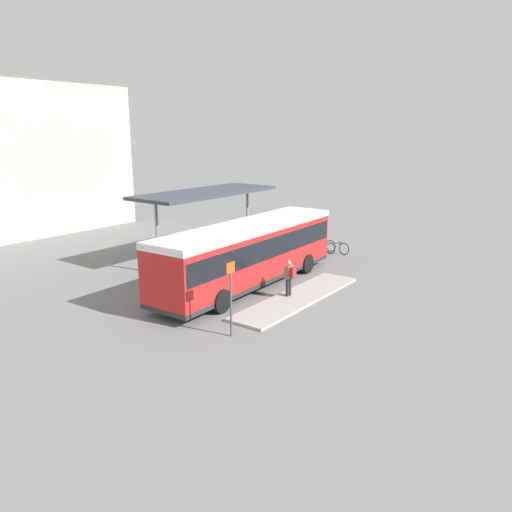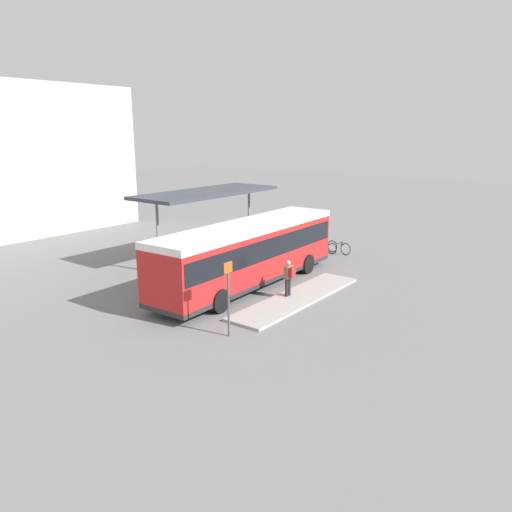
{
  "view_description": "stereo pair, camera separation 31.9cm",
  "coord_description": "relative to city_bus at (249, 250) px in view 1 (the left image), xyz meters",
  "views": [
    {
      "loc": [
        -18.33,
        -13.94,
        7.31
      ],
      "look_at": [
        0.58,
        0.0,
        1.38
      ],
      "focal_mm": 35.0,
      "sensor_mm": 36.0,
      "label": 1
    },
    {
      "loc": [
        -18.14,
        -14.2,
        7.31
      ],
      "look_at": [
        0.58,
        0.0,
        1.38
      ],
      "focal_mm": 35.0,
      "sensor_mm": 36.0,
      "label": 2
    }
  ],
  "objects": [
    {
      "name": "station_shelter",
      "position": [
        2.82,
        5.18,
        2.01
      ],
      "size": [
        9.06,
        3.4,
        3.97
      ],
      "color": "#383D47",
      "rests_on": "ground_plane"
    },
    {
      "name": "city_bus",
      "position": [
        0.0,
        0.0,
        0.0
      ],
      "size": [
        11.71,
        2.88,
        3.07
      ],
      "rotation": [
        0.0,
        0.0,
        0.03
      ],
      "color": "red",
      "rests_on": "ground_plane"
    },
    {
      "name": "potted_planter_near_shelter",
      "position": [
        3.48,
        2.68,
        -1.12
      ],
      "size": [
        0.88,
        0.88,
        1.32
      ],
      "color": "slate",
      "rests_on": "ground_plane"
    },
    {
      "name": "potted_planter_far_side",
      "position": [
        6.24,
        2.4,
        -1.12
      ],
      "size": [
        1.03,
        1.03,
        1.35
      ],
      "color": "slate",
      "rests_on": "ground_plane"
    },
    {
      "name": "bicycle_yellow",
      "position": [
        8.33,
        1.13,
        -1.43
      ],
      "size": [
        0.48,
        1.69,
        0.73
      ],
      "rotation": [
        0.0,
        0.0,
        1.55
      ],
      "color": "black",
      "rests_on": "ground_plane"
    },
    {
      "name": "pedestrian_waiting",
      "position": [
        -0.39,
        -2.56,
        -0.74
      ],
      "size": [
        0.41,
        0.42,
        1.64
      ],
      "rotation": [
        0.0,
        0.0,
        1.54
      ],
      "color": "#232328",
      "rests_on": "curb_island"
    },
    {
      "name": "curb_island",
      "position": [
        -0.21,
        -2.91,
        -1.74
      ],
      "size": [
        8.15,
        1.8,
        0.12
      ],
      "color": "#9E9E99",
      "rests_on": "ground_plane"
    },
    {
      "name": "bicycle_black",
      "position": [
        8.4,
        1.86,
        -1.46
      ],
      "size": [
        0.48,
        1.54,
        0.67
      ],
      "rotation": [
        0.0,
        0.0,
        -1.73
      ],
      "color": "black",
      "rests_on": "ground_plane"
    },
    {
      "name": "ground_plane",
      "position": [
        -0.01,
        -0.0,
        -1.8
      ],
      "size": [
        120.0,
        120.0,
        0.0
      ],
      "primitive_type": "plane",
      "color": "slate"
    },
    {
      "name": "platform_sign",
      "position": [
        -5.21,
        -3.15,
        -0.24
      ],
      "size": [
        0.44,
        0.08,
        2.8
      ],
      "color": "#4C4C51",
      "rests_on": "ground_plane"
    },
    {
      "name": "bicycle_blue",
      "position": [
        8.18,
        0.39,
        -1.45
      ],
      "size": [
        0.48,
        1.62,
        0.7
      ],
      "rotation": [
        0.0,
        0.0,
        -1.7
      ],
      "color": "black",
      "rests_on": "ground_plane"
    },
    {
      "name": "bicycle_green",
      "position": [
        8.5,
        -0.34,
        -1.42
      ],
      "size": [
        0.48,
        1.73,
        0.75
      ],
      "rotation": [
        0.0,
        0.0,
        1.4
      ],
      "color": "black",
      "rests_on": "ground_plane"
    }
  ]
}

